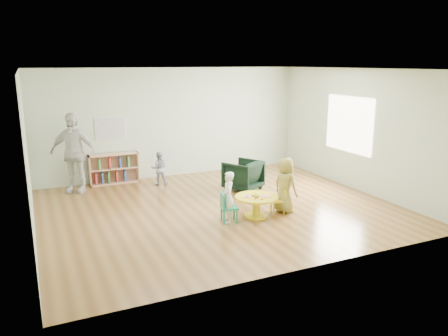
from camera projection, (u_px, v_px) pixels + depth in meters
name	position (u px, v px, depth m)	size (l,w,h in m)	color
room	(220.00, 116.00, 8.55)	(7.10, 7.00, 2.80)	brown
activity_table	(256.00, 203.00, 8.42)	(0.83, 0.83, 0.46)	yellow
kid_chair_left	(227.00, 206.00, 8.15)	(0.36, 0.36, 0.57)	#198C6C
kid_chair_right	(280.00, 199.00, 8.69)	(0.33, 0.33, 0.50)	yellow
bookshelf	(113.00, 169.00, 10.79)	(1.20, 0.30, 0.75)	tan
alphabet_poster	(110.00, 128.00, 10.68)	(0.74, 0.01, 0.54)	silver
armchair	(243.00, 175.00, 10.23)	(0.75, 0.77, 0.70)	black
child_left	(228.00, 197.00, 8.11)	(0.35, 0.23, 0.97)	white
child_right	(285.00, 185.00, 8.64)	(0.54, 0.35, 1.11)	yellow
toddler	(159.00, 168.00, 10.61)	(0.40, 0.31, 0.83)	#1D2748
adult_caretaker	(73.00, 153.00, 9.93)	(1.08, 0.45, 1.84)	silver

